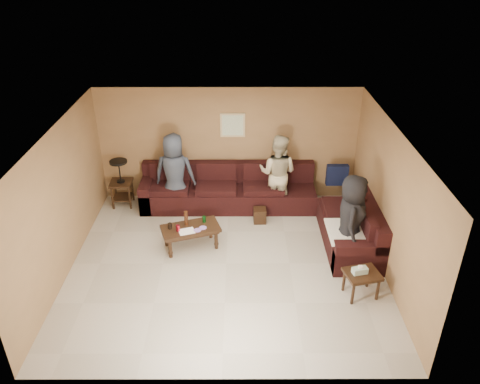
{
  "coord_description": "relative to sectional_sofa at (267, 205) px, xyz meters",
  "views": [
    {
      "loc": [
        0.23,
        -6.75,
        5.17
      ],
      "look_at": [
        0.25,
        0.85,
        1.0
      ],
      "focal_mm": 35.0,
      "sensor_mm": 36.0,
      "label": 1
    }
  ],
  "objects": [
    {
      "name": "person_right",
      "position": [
        1.36,
        -1.36,
        0.51
      ],
      "size": [
        0.69,
        0.91,
        1.67
      ],
      "primitive_type": "imported",
      "rotation": [
        0.0,
        0.0,
        1.36
      ],
      "color": "black",
      "rests_on": "ground"
    },
    {
      "name": "person_middle",
      "position": [
        0.22,
        0.44,
        0.52
      ],
      "size": [
        0.99,
        0.88,
        1.68
      ],
      "primitive_type": "imported",
      "rotation": [
        0.0,
        0.0,
        2.79
      ],
      "color": "#C5B892",
      "rests_on": "ground"
    },
    {
      "name": "end_table_left",
      "position": [
        -3.11,
        0.6,
        0.22
      ],
      "size": [
        0.48,
        0.48,
        1.05
      ],
      "rotation": [
        0.0,
        0.0,
        0.04
      ],
      "color": "black",
      "rests_on": "ground"
    },
    {
      "name": "wall_art",
      "position": [
        -0.71,
        0.96,
        1.37
      ],
      "size": [
        0.52,
        0.04,
        0.52
      ],
      "color": "tan",
      "rests_on": "ground"
    },
    {
      "name": "person_left",
      "position": [
        -1.91,
        0.38,
        0.54
      ],
      "size": [
        0.87,
        0.6,
        1.72
      ],
      "primitive_type": "imported",
      "rotation": [
        0.0,
        0.0,
        3.08
      ],
      "color": "#313744",
      "rests_on": "ground"
    },
    {
      "name": "side_table_right",
      "position": [
        1.38,
        -2.35,
        0.06
      ],
      "size": [
        0.63,
        0.56,
        0.59
      ],
      "rotation": [
        0.0,
        0.0,
        0.23
      ],
      "color": "black",
      "rests_on": "ground"
    },
    {
      "name": "room",
      "position": [
        -0.81,
        -1.52,
        1.34
      ],
      "size": [
        5.6,
        5.5,
        2.5
      ],
      "color": "#B7AF9B",
      "rests_on": "ground"
    },
    {
      "name": "sectional_sofa",
      "position": [
        0.0,
        0.0,
        0.0
      ],
      "size": [
        4.65,
        2.9,
        0.97
      ],
      "color": "black",
      "rests_on": "ground"
    },
    {
      "name": "waste_bin",
      "position": [
        -0.16,
        -0.11,
        -0.17
      ],
      "size": [
        0.26,
        0.26,
        0.3
      ],
      "primitive_type": "cube",
      "rotation": [
        0.0,
        0.0,
        0.03
      ],
      "color": "black",
      "rests_on": "ground"
    },
    {
      "name": "coffee_table",
      "position": [
        -1.49,
        -1.0,
        0.05
      ],
      "size": [
        1.17,
        0.84,
        0.72
      ],
      "rotation": [
        0.0,
        0.0,
        0.32
      ],
      "color": "black",
      "rests_on": "ground"
    }
  ]
}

